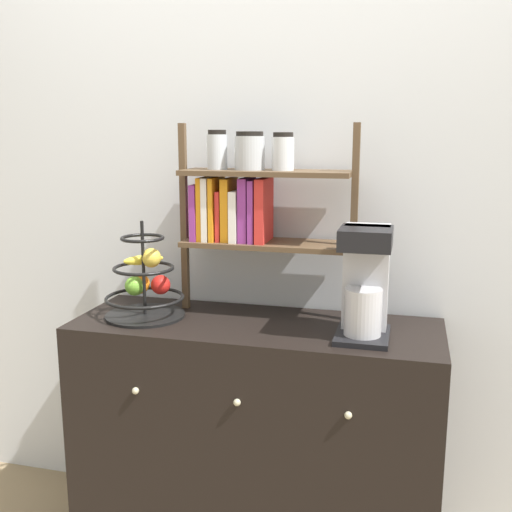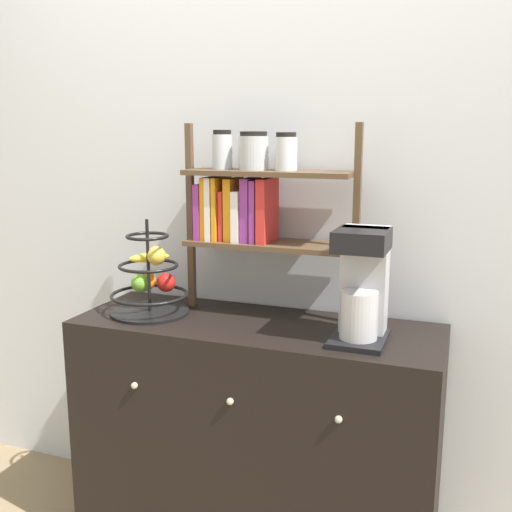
% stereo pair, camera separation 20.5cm
% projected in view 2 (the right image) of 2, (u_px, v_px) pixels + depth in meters
% --- Properties ---
extents(wall_back, '(7.00, 0.05, 2.60)m').
position_uv_depth(wall_back, '(281.00, 194.00, 2.27)').
color(wall_back, silver).
rests_on(wall_back, ground_plane).
extents(sideboard, '(1.29, 0.47, 0.87)m').
position_uv_depth(sideboard, '(255.00, 437.00, 2.19)').
color(sideboard, black).
rests_on(sideboard, ground_plane).
extents(coffee_maker, '(0.17, 0.22, 0.36)m').
position_uv_depth(coffee_maker, '(362.00, 284.00, 1.90)').
color(coffee_maker, black).
rests_on(coffee_maker, sideboard).
extents(fruit_stand, '(0.29, 0.29, 0.35)m').
position_uv_depth(fruit_stand, '(150.00, 282.00, 2.21)').
color(fruit_stand, black).
rests_on(fruit_stand, sideboard).
extents(shelf_hutch, '(0.65, 0.20, 0.69)m').
position_uv_depth(shelf_hutch, '(250.00, 199.00, 2.15)').
color(shelf_hutch, brown).
rests_on(shelf_hutch, sideboard).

